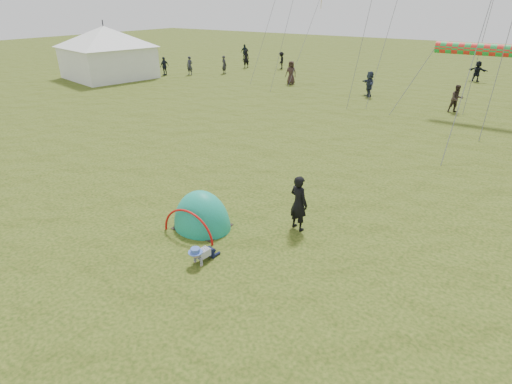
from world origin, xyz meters
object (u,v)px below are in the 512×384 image
Objects in this scene: popup_tent at (202,227)px; standing_adult at (299,203)px; crawling_toddler at (201,253)px; event_marquee at (107,51)px.

standing_adult is (2.39, 1.51, 0.84)m from popup_tent.
crawling_toddler is 0.40× the size of standing_adult.
event_marquee is (-23.30, 14.82, 2.25)m from popup_tent.
standing_adult is at bearing -16.18° from event_marquee.
popup_tent is at bearing -21.24° from event_marquee.
crawling_toddler is 1.79m from popup_tent.
crawling_toddler is 0.10× the size of event_marquee.
standing_adult is at bearing 28.62° from popup_tent.
event_marquee is at bearing 143.94° from popup_tent.
standing_adult is 0.26× the size of event_marquee.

